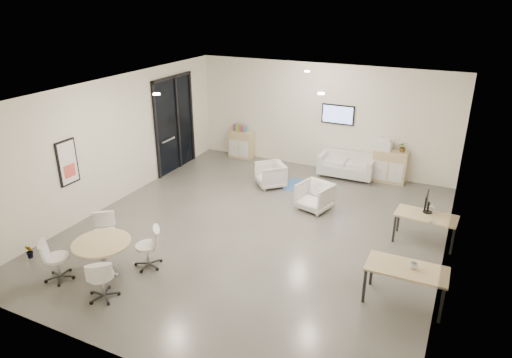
{
  "coord_description": "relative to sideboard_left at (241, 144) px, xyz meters",
  "views": [
    {
      "loc": [
        4.01,
        -8.43,
        5.11
      ],
      "look_at": [
        -0.23,
        0.4,
        1.07
      ],
      "focal_mm": 32.0,
      "sensor_mm": 36.0,
      "label": 1
    }
  ],
  "objects": [
    {
      "name": "wall_tv",
      "position": [
        3.12,
        0.19,
        1.31
      ],
      "size": [
        0.98,
        0.06,
        0.58
      ],
      "color": "black",
      "rests_on": "room_shell"
    },
    {
      "name": "desk_front",
      "position": [
        6.1,
        -5.57,
        0.2
      ],
      "size": [
        1.37,
        0.7,
        0.71
      ],
      "rotation": [
        0.0,
        0.0,
        0.01
      ],
      "color": "tan",
      "rests_on": "room_shell"
    },
    {
      "name": "cup",
      "position": [
        6.19,
        -5.54,
        0.34
      ],
      "size": [
        0.17,
        0.15,
        0.13
      ],
      "primitive_type": "imported",
      "rotation": [
        0.0,
        0.0,
        -0.44
      ],
      "color": "white",
      "rests_on": "desk_front"
    },
    {
      "name": "armchair_left",
      "position": [
        1.86,
        -1.83,
        -0.07
      ],
      "size": [
        1.0,
        1.0,
        0.75
      ],
      "primitive_type": "imported",
      "rotation": [
        0.0,
        0.0,
        -0.82
      ],
      "color": "silver",
      "rests_on": "room_shell"
    },
    {
      "name": "ceiling_spots",
      "position": [
        2.42,
        -3.44,
        2.74
      ],
      "size": [
        3.14,
        4.14,
        0.03
      ],
      "color": "#FFEAC6",
      "rests_on": "room_shell"
    },
    {
      "name": "armchair_right",
      "position": [
        3.46,
        -2.7,
        -0.05
      ],
      "size": [
        0.91,
        0.88,
        0.77
      ],
      "primitive_type": "imported",
      "rotation": [
        0.0,
        0.0,
        -0.27
      ],
      "color": "silver",
      "rests_on": "room_shell"
    },
    {
      "name": "plant_floor",
      "position": [
        -1.08,
        -7.42,
        -0.37
      ],
      "size": [
        0.25,
        0.35,
        0.14
      ],
      "primitive_type": "imported",
      "rotation": [
        0.0,
        0.0,
        -0.3
      ],
      "color": "#3F7F3F",
      "rests_on": "room_shell"
    },
    {
      "name": "printer",
      "position": [
        4.57,
        -0.02,
        0.64
      ],
      "size": [
        0.46,
        0.39,
        0.32
      ],
      "rotation": [
        0.0,
        0.0,
        -0.05
      ],
      "color": "white",
      "rests_on": "sideboard_right"
    },
    {
      "name": "artwork",
      "position": [
        -1.35,
        -5.87,
        1.1
      ],
      "size": [
        0.05,
        0.54,
        1.04
      ],
      "color": "black",
      "rests_on": "room_shell"
    },
    {
      "name": "books",
      "position": [
        -0.04,
        0.0,
        0.55
      ],
      "size": [
        0.46,
        0.14,
        0.22
      ],
      "color": "red",
      "rests_on": "sideboard_left"
    },
    {
      "name": "sideboard_right",
      "position": [
        4.8,
        -0.02,
        0.03
      ],
      "size": [
        0.94,
        0.45,
        0.94
      ],
      "color": "tan",
      "rests_on": "room_shell"
    },
    {
      "name": "monitor",
      "position": [
        6.11,
        -3.07,
        0.46
      ],
      "size": [
        0.2,
        0.5,
        0.44
      ],
      "color": "black",
      "rests_on": "desk_rear"
    },
    {
      "name": "blue_rug",
      "position": [
        2.9,
        -1.45,
        -0.43
      ],
      "size": [
        1.39,
        0.94,
        0.01
      ],
      "primitive_type": "cube",
      "rotation": [
        0.0,
        0.0,
        0.01
      ],
      "color": "#32609A",
      "rests_on": "room_shell"
    },
    {
      "name": "desk_rear",
      "position": [
        6.15,
        -3.22,
        0.15
      ],
      "size": [
        1.31,
        0.71,
        0.66
      ],
      "rotation": [
        0.0,
        0.0,
        -0.06
      ],
      "color": "tan",
      "rests_on": "room_shell"
    },
    {
      "name": "plant_cabinet",
      "position": [
        5.1,
        0.01,
        0.61
      ],
      "size": [
        0.3,
        0.33,
        0.23
      ],
      "primitive_type": "imported",
      "rotation": [
        0.0,
        0.0,
        0.14
      ],
      "color": "#3F7F3F",
      "rests_on": "sideboard_right"
    },
    {
      "name": "sideboard_left",
      "position": [
        0.0,
        0.0,
        0.0
      ],
      "size": [
        0.79,
        0.41,
        0.88
      ],
      "color": "tan",
      "rests_on": "room_shell"
    },
    {
      "name": "meeting_chairs",
      "position": [
        0.68,
        -7.14,
        -0.03
      ],
      "size": [
        2.08,
        2.08,
        0.82
      ],
      "color": "white",
      "rests_on": "room_shell"
    },
    {
      "name": "round_table",
      "position": [
        0.68,
        -7.14,
        0.15
      ],
      "size": [
        1.11,
        1.11,
        0.67
      ],
      "color": "tan",
      "rests_on": "room_shell"
    },
    {
      "name": "glass_door",
      "position": [
        -1.33,
        -1.76,
        1.06
      ],
      "size": [
        0.09,
        1.9,
        2.85
      ],
      "color": "black",
      "rests_on": "room_shell"
    },
    {
      "name": "loveseat",
      "position": [
        3.6,
        -0.17,
        -0.12
      ],
      "size": [
        1.6,
        0.81,
        0.6
      ],
      "rotation": [
        0.0,
        0.0,
        0.01
      ],
      "color": "silver",
      "rests_on": "room_shell"
    },
    {
      "name": "room_shell",
      "position": [
        2.62,
        -4.27,
        1.16
      ],
      "size": [
        9.6,
        10.6,
        4.8
      ],
      "color": "#4D4B46",
      "rests_on": "ground"
    }
  ]
}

